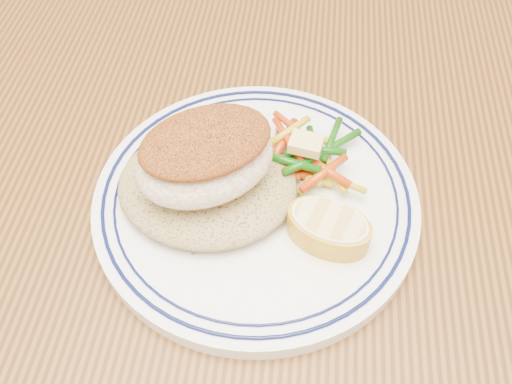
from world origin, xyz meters
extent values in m
cube|color=#46280E|center=(0.00, 0.00, 0.73)|extent=(1.50, 0.90, 0.04)
cylinder|color=white|center=(0.04, 0.05, 0.76)|extent=(0.27, 0.27, 0.01)
torus|color=#0A113F|center=(0.04, 0.05, 0.77)|extent=(0.26, 0.26, 0.00)
torus|color=#0A113F|center=(0.04, 0.05, 0.77)|extent=(0.24, 0.24, 0.00)
ellipsoid|color=olive|center=(0.00, 0.05, 0.78)|extent=(0.15, 0.13, 0.03)
ellipsoid|color=white|center=(0.00, 0.04, 0.81)|extent=(0.14, 0.13, 0.05)
ellipsoid|color=brown|center=(0.00, 0.04, 0.83)|extent=(0.13, 0.12, 0.02)
cylinder|color=#B43509|center=(0.08, 0.08, 0.77)|extent=(0.04, 0.03, 0.01)
cylinder|color=gold|center=(0.08, 0.07, 0.77)|extent=(0.03, 0.04, 0.01)
cylinder|color=#B43509|center=(0.05, 0.10, 0.77)|extent=(0.01, 0.05, 0.01)
cylinder|color=#B43509|center=(0.05, 0.07, 0.77)|extent=(0.05, 0.01, 0.01)
cylinder|color=#B43509|center=(0.07, 0.07, 0.77)|extent=(0.06, 0.02, 0.01)
cylinder|color=gold|center=(0.08, 0.07, 0.77)|extent=(0.05, 0.02, 0.01)
cylinder|color=#114C09|center=(0.05, 0.08, 0.78)|extent=(0.05, 0.03, 0.01)
cylinder|color=#114C09|center=(0.10, 0.10, 0.78)|extent=(0.05, 0.04, 0.01)
cylinder|color=gold|center=(0.07, 0.10, 0.78)|extent=(0.06, 0.01, 0.01)
cylinder|color=gold|center=(0.10, 0.07, 0.78)|extent=(0.03, 0.05, 0.01)
cylinder|color=gold|center=(0.09, 0.08, 0.78)|extent=(0.01, 0.05, 0.01)
cylinder|color=#B43509|center=(0.06, 0.10, 0.78)|extent=(0.02, 0.06, 0.02)
cylinder|color=#B43509|center=(0.08, 0.08, 0.78)|extent=(0.04, 0.03, 0.01)
cylinder|color=#B43509|center=(0.05, 0.06, 0.78)|extent=(0.02, 0.05, 0.01)
cylinder|color=gold|center=(0.10, 0.06, 0.78)|extent=(0.05, 0.03, 0.01)
cylinder|color=#114C09|center=(0.08, 0.08, 0.78)|extent=(0.04, 0.03, 0.01)
cylinder|color=#B43509|center=(0.09, 0.07, 0.78)|extent=(0.05, 0.04, 0.01)
cylinder|color=#114C09|center=(0.08, 0.10, 0.78)|extent=(0.02, 0.05, 0.01)
cylinder|color=#114C09|center=(0.10, 0.11, 0.78)|extent=(0.02, 0.06, 0.01)
cylinder|color=#B43509|center=(0.09, 0.06, 0.78)|extent=(0.04, 0.04, 0.01)
cylinder|color=#114C09|center=(0.08, 0.07, 0.78)|extent=(0.04, 0.04, 0.01)
cylinder|color=#114C09|center=(0.09, 0.09, 0.78)|extent=(0.05, 0.01, 0.01)
cylinder|color=#B43509|center=(0.06, 0.09, 0.78)|extent=(0.03, 0.05, 0.01)
cylinder|color=#B43509|center=(0.07, 0.11, 0.79)|extent=(0.04, 0.04, 0.01)
cylinder|color=gold|center=(0.06, 0.11, 0.79)|extent=(0.04, 0.04, 0.01)
cylinder|color=#114C09|center=(0.06, 0.07, 0.79)|extent=(0.06, 0.02, 0.01)
cube|color=#EDCF74|center=(0.08, 0.08, 0.80)|extent=(0.03, 0.03, 0.01)
torus|color=white|center=(0.10, 0.01, 0.79)|extent=(0.08, 0.08, 0.00)
camera|label=1|loc=(0.07, -0.24, 1.14)|focal=40.00mm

